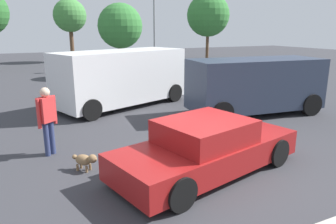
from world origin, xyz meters
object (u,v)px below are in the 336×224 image
object	(u,v)px
van_white	(121,77)
suv_dark	(255,84)
sedan_foreground	(207,148)
pedestrian	(47,115)
dog	(85,160)

from	to	relation	value
van_white	suv_dark	xyz separation A→B (m)	(4.04, -3.33, -0.10)
sedan_foreground	suv_dark	xyz separation A→B (m)	(4.29, 3.50, 0.55)
van_white	pedestrian	size ratio (longest dim) A/B	3.33
pedestrian	van_white	bearing A→B (deg)	-72.86
pedestrian	sedan_foreground	bearing A→B (deg)	-165.78
dog	pedestrian	size ratio (longest dim) A/B	0.29
sedan_foreground	dog	xyz separation A→B (m)	(-2.41, 1.22, -0.31)
sedan_foreground	van_white	distance (m)	6.87
sedan_foreground	pedestrian	distance (m)	3.98
sedan_foreground	dog	size ratio (longest dim) A/B	9.22
suv_dark	van_white	bearing A→B (deg)	-32.86
dog	van_white	size ratio (longest dim) A/B	0.09
van_white	suv_dark	bearing A→B (deg)	120.60
suv_dark	pedestrian	size ratio (longest dim) A/B	2.92
dog	suv_dark	bearing A→B (deg)	66.25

